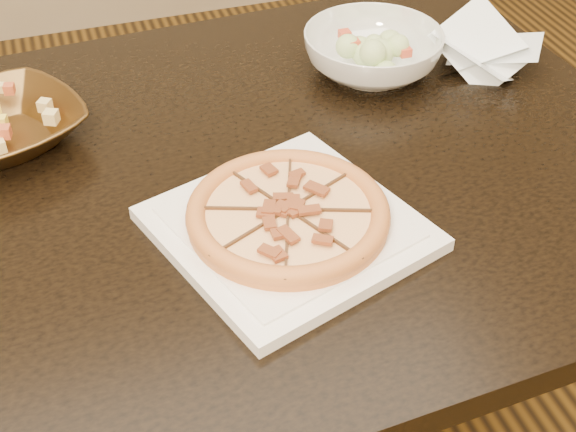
# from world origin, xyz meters

# --- Properties ---
(dining_table) EXTENTS (1.49, 1.01, 0.75)m
(dining_table) POSITION_xyz_m (-0.09, -0.05, 0.65)
(dining_table) COLOR black
(dining_table) RESTS_ON floor
(plate) EXTENTS (0.37, 0.37, 0.02)m
(plate) POSITION_xyz_m (0.03, -0.20, 0.76)
(plate) COLOR white
(plate) RESTS_ON dining_table
(pizza) EXTENTS (0.26, 0.26, 0.03)m
(pizza) POSITION_xyz_m (0.03, -0.20, 0.78)
(pizza) COLOR #C87E49
(pizza) RESTS_ON plate
(bronze_bowl) EXTENTS (0.29, 0.29, 0.05)m
(bronze_bowl) POSITION_xyz_m (-0.30, 0.13, 0.78)
(bronze_bowl) COLOR brown
(bronze_bowl) RESTS_ON dining_table
(salad_bowl) EXTENTS (0.23, 0.23, 0.07)m
(salad_bowl) POSITION_xyz_m (0.29, 0.15, 0.79)
(salad_bowl) COLOR white
(salad_bowl) RESTS_ON dining_table
(salad) EXTENTS (0.09, 0.12, 0.04)m
(salad) POSITION_xyz_m (0.29, 0.15, 0.84)
(salad) COLOR #D6EB94
(salad) RESTS_ON salad_bowl
(cling_film) EXTENTS (0.16, 0.14, 0.05)m
(cling_film) POSITION_xyz_m (0.48, 0.08, 0.78)
(cling_film) COLOR white
(cling_film) RESTS_ON dining_table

